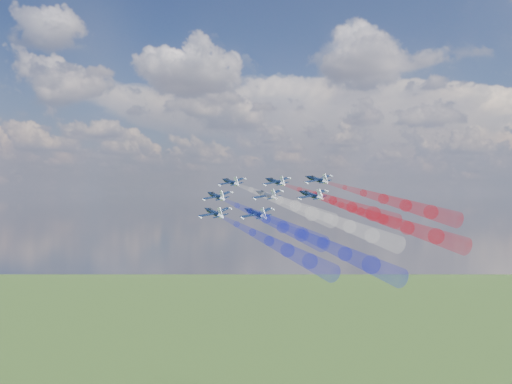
% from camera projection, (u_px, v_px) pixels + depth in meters
% --- Properties ---
extents(jet_lead, '(16.72, 16.50, 8.33)m').
position_uv_depth(jet_lead, '(231.00, 182.00, 191.49)').
color(jet_lead, black).
extents(trail_lead, '(43.64, 34.44, 15.06)m').
position_uv_depth(trail_lead, '(279.00, 200.00, 164.75)').
color(trail_lead, white).
extents(jet_inner_left, '(16.72, 16.50, 8.33)m').
position_uv_depth(jet_inner_left, '(216.00, 196.00, 177.95)').
color(jet_inner_left, black).
extents(trail_inner_left, '(43.64, 34.44, 15.06)m').
position_uv_depth(trail_inner_left, '(266.00, 219.00, 151.21)').
color(trail_inner_left, '#1922DB').
extents(jet_inner_right, '(16.72, 16.50, 8.33)m').
position_uv_depth(jet_inner_right, '(276.00, 182.00, 186.71)').
color(jet_inner_right, black).
extents(trail_inner_right, '(43.64, 34.44, 15.06)m').
position_uv_depth(trail_inner_right, '(333.00, 200.00, 159.97)').
color(trail_inner_right, red).
extents(jet_outer_left, '(16.72, 16.50, 8.33)m').
position_uv_depth(jet_outer_left, '(214.00, 213.00, 163.74)').
color(jet_outer_left, black).
extents(trail_outer_left, '(43.64, 34.44, 15.06)m').
position_uv_depth(trail_outer_left, '(269.00, 241.00, 137.00)').
color(trail_outer_left, '#1922DB').
extents(jet_center_third, '(16.72, 16.50, 8.33)m').
position_uv_depth(jet_center_third, '(266.00, 195.00, 171.05)').
color(jet_center_third, black).
extents(trail_center_third, '(43.64, 34.44, 15.06)m').
position_uv_depth(trail_center_third, '(328.00, 218.00, 144.31)').
color(trail_center_third, white).
extents(jet_outer_right, '(16.72, 16.50, 8.33)m').
position_uv_depth(jet_outer_right, '(317.00, 180.00, 181.13)').
color(jet_outer_right, black).
extents(trail_outer_right, '(43.64, 34.44, 15.06)m').
position_uv_depth(trail_outer_right, '(384.00, 199.00, 154.39)').
color(trail_outer_right, red).
extents(jet_rear_left, '(16.72, 16.50, 8.33)m').
position_uv_depth(jet_rear_left, '(256.00, 213.00, 156.75)').
color(jet_rear_left, black).
extents(trail_rear_left, '(43.64, 34.44, 15.06)m').
position_uv_depth(trail_rear_left, '(322.00, 243.00, 130.01)').
color(trail_rear_left, '#1922DB').
extents(jet_rear_right, '(16.72, 16.50, 8.33)m').
position_uv_depth(jet_rear_right, '(311.00, 195.00, 167.47)').
color(jet_rear_right, black).
extents(trail_rear_right, '(43.64, 34.44, 15.06)m').
position_uv_depth(trail_rear_right, '(383.00, 219.00, 140.73)').
color(trail_rear_right, red).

